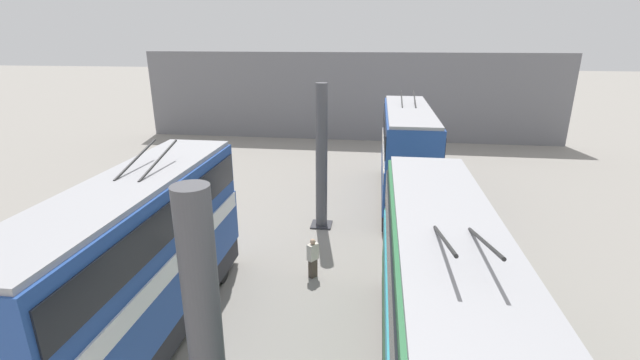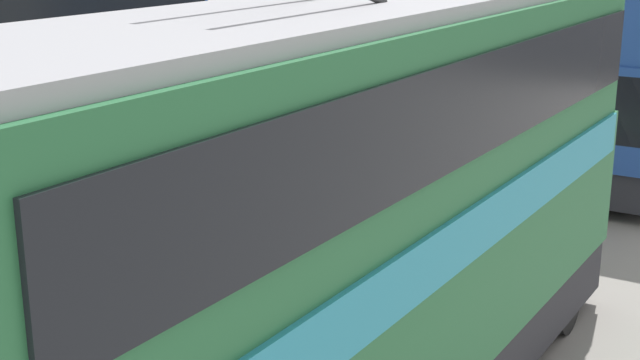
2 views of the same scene
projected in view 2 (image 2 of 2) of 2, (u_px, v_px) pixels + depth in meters
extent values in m
cylinder|color=#4C4C51|center=(425.00, 29.00, 19.31)|extent=(0.54, 0.54, 6.75)
cube|color=#333338|center=(420.00, 177.00, 20.23)|extent=(0.97, 0.97, 0.08)
cylinder|color=black|center=(562.00, 301.00, 12.53)|extent=(0.92, 0.30, 0.92)
cylinder|color=black|center=(427.00, 271.00, 13.60)|extent=(0.92, 0.30, 0.92)
cube|color=#286B3D|center=(358.00, 277.00, 9.37)|extent=(10.84, 2.50, 1.96)
cube|color=teal|center=(358.00, 213.00, 9.18)|extent=(10.51, 2.54, 0.55)
cube|color=#286B3D|center=(360.00, 103.00, 8.86)|extent=(10.73, 2.43, 1.76)
cube|color=black|center=(360.00, 94.00, 8.83)|extent=(10.41, 2.51, 0.97)
cube|color=#9E9EA3|center=(361.00, 6.00, 8.59)|extent=(10.62, 2.25, 0.14)
cube|color=black|center=(530.00, 153.00, 13.69)|extent=(0.12, 2.30, 1.25)
cylinder|color=black|center=(559.00, 175.00, 18.91)|extent=(0.90, 0.30, 0.90)
cylinder|color=black|center=(638.00, 116.00, 24.70)|extent=(0.90, 0.30, 0.90)
cube|color=black|center=(598.00, 108.00, 16.79)|extent=(0.12, 2.30, 1.31)
cylinder|color=black|center=(157.00, 195.00, 17.24)|extent=(1.04, 0.30, 1.04)
cylinder|color=black|center=(80.00, 179.00, 18.31)|extent=(1.04, 0.30, 1.04)
cube|color=#473D33|center=(324.00, 221.00, 16.22)|extent=(0.36, 0.34, 0.73)
cube|color=beige|center=(324.00, 185.00, 16.03)|extent=(0.48, 0.44, 0.63)
sphere|color=tan|center=(324.00, 163.00, 15.91)|extent=(0.21, 0.21, 0.21)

